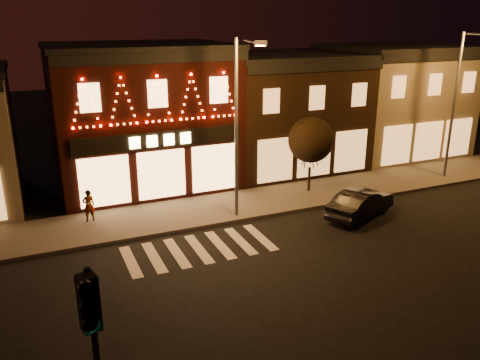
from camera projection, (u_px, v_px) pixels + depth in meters
ground at (234, 294)px, 18.03m from camera, size 120.00×120.00×0.00m
sidewalk_far at (210, 209)px, 25.73m from camera, size 44.00×4.00×0.15m
building_pulp at (142, 116)px, 28.87m from camera, size 10.20×8.34×8.30m
building_right_a at (284, 111)px, 32.61m from camera, size 9.20×8.28×7.50m
building_right_b at (391, 100)px, 35.97m from camera, size 9.20×8.28×7.80m
traffic_signal_near at (94, 340)px, 9.53m from camera, size 0.41×0.53×5.04m
streetlamp_mid at (240, 117)px, 23.03m from camera, size 0.80×1.98×8.67m
streetlamp_right at (459, 95)px, 29.08m from camera, size 0.60×2.01×8.75m
tree_right at (311, 140)px, 27.37m from camera, size 2.56×2.56×4.29m
dark_sedan at (361, 203)px, 24.80m from camera, size 4.63×3.17×1.44m
pedestrian at (89, 206)px, 23.84m from camera, size 0.64×0.47×1.62m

